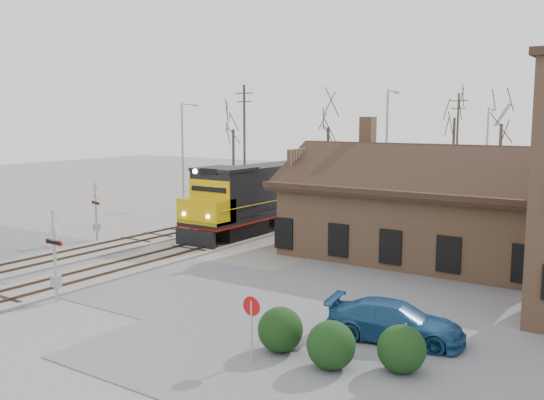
% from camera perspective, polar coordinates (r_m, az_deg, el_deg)
% --- Properties ---
extents(ground, '(140.00, 140.00, 0.00)m').
position_cam_1_polar(ground, '(32.51, -14.99, -6.48)').
color(ground, gray).
rests_on(ground, ground).
extents(road, '(60.00, 9.00, 0.03)m').
position_cam_1_polar(road, '(32.51, -14.99, -6.45)').
color(road, slate).
rests_on(road, ground).
extents(parking_lot, '(22.00, 26.00, 0.03)m').
position_cam_1_polar(parking_lot, '(26.40, 19.75, -9.97)').
color(parking_lot, slate).
rests_on(parking_lot, ground).
extents(track_main, '(3.40, 90.00, 0.24)m').
position_cam_1_polar(track_main, '(43.54, 0.09, -2.53)').
color(track_main, gray).
rests_on(track_main, ground).
extents(track_siding, '(3.40, 90.00, 0.24)m').
position_cam_1_polar(track_siding, '(46.17, -4.55, -1.96)').
color(track_siding, gray).
rests_on(track_siding, ground).
extents(depot, '(15.20, 9.31, 7.90)m').
position_cam_1_polar(depot, '(35.06, 13.71, -1.39)').
color(depot, '#9A7150').
rests_on(depot, ground).
extents(locomotive_lead, '(3.21, 21.47, 4.77)m').
position_cam_1_polar(locomotive_lead, '(44.55, 1.29, 0.88)').
color(locomotive_lead, black).
rests_on(locomotive_lead, ground).
extents(locomotive_trailing, '(3.21, 21.47, 4.51)m').
position_cam_1_polar(locomotive_trailing, '(63.81, 11.96, 2.81)').
color(locomotive_trailing, black).
rests_on(locomotive_trailing, ground).
extents(crossbuck_near, '(1.14, 0.30, 4.00)m').
position_cam_1_polar(crossbuck_near, '(27.54, -19.76, -5.22)').
color(crossbuck_near, '#A5A8AD').
rests_on(crossbuck_near, ground).
extents(crossbuck_far, '(1.05, 0.38, 3.76)m').
position_cam_1_polar(crossbuck_far, '(40.40, -16.23, -1.18)').
color(crossbuck_far, '#A5A8AD').
rests_on(crossbuck_far, ground).
extents(do_not_enter_sign, '(0.65, 0.07, 2.19)m').
position_cam_1_polar(do_not_enter_sign, '(19.80, -1.94, -10.88)').
color(do_not_enter_sign, '#A5A8AD').
rests_on(do_not_enter_sign, ground).
extents(parked_car, '(5.10, 2.74, 1.41)m').
position_cam_1_polar(parked_car, '(22.25, 11.53, -11.15)').
color(parked_car, navy).
rests_on(parked_car, ground).
extents(hedge_a, '(1.54, 1.54, 1.54)m').
position_cam_1_polar(hedge_a, '(20.85, 0.79, -12.10)').
color(hedge_a, black).
rests_on(hedge_a, ground).
extents(hedge_b, '(1.55, 1.55, 1.55)m').
position_cam_1_polar(hedge_b, '(19.60, 5.58, -13.45)').
color(hedge_b, black).
rests_on(hedge_b, ground).
extents(hedge_c, '(1.51, 1.51, 1.51)m').
position_cam_1_polar(hedge_c, '(19.68, 12.09, -13.57)').
color(hedge_c, black).
rests_on(hedge_c, ground).
extents(streetlight_a, '(0.25, 2.04, 9.02)m').
position_cam_1_polar(streetlight_a, '(49.71, -8.30, 4.47)').
color(streetlight_a, '#A5A8AD').
rests_on(streetlight_a, ground).
extents(streetlight_b, '(0.25, 2.04, 9.83)m').
position_cam_1_polar(streetlight_b, '(44.22, 10.78, 4.54)').
color(streetlight_b, '#A5A8AD').
rests_on(streetlight_b, ground).
extents(streetlight_c, '(0.25, 2.04, 8.66)m').
position_cam_1_polar(streetlight_c, '(54.77, 19.58, 4.21)').
color(streetlight_c, '#A5A8AD').
rests_on(streetlight_c, ground).
extents(utility_pole_a, '(2.00, 0.24, 10.94)m').
position_cam_1_polar(utility_pole_a, '(58.66, -2.61, 5.67)').
color(utility_pole_a, '#382D23').
rests_on(utility_pole_a, ground).
extents(utility_pole_b, '(2.00, 0.24, 10.41)m').
position_cam_1_polar(utility_pole_b, '(68.13, 17.02, 5.41)').
color(utility_pole_b, '#382D23').
rests_on(utility_pole_b, ground).
extents(tree_a, '(4.34, 4.34, 10.62)m').
position_cam_1_polar(tree_a, '(69.69, -3.68, 7.53)').
color(tree_a, '#382D23').
rests_on(tree_a, ground).
extents(tree_b, '(4.55, 4.55, 11.14)m').
position_cam_1_polar(tree_b, '(64.69, 5.33, 7.82)').
color(tree_b, '#382D23').
rests_on(tree_b, ground).
extents(tree_c, '(5.22, 5.22, 12.79)m').
position_cam_1_polar(tree_c, '(72.15, 16.85, 8.45)').
color(tree_c, '#382D23').
rests_on(tree_c, ground).
extents(tree_d, '(4.84, 4.84, 11.86)m').
position_cam_1_polar(tree_d, '(62.34, 20.84, 7.83)').
color(tree_d, '#382D23').
rests_on(tree_d, ground).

